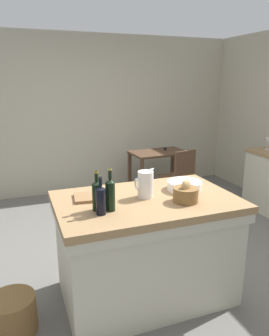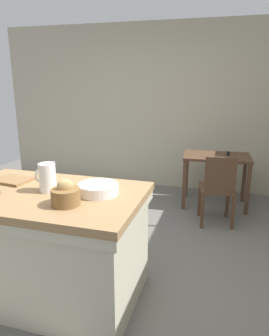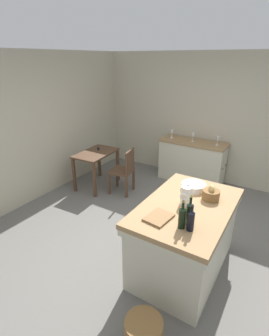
# 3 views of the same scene
# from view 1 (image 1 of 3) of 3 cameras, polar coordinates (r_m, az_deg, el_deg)

# --- Properties ---
(ground_plane) EXTENTS (6.76, 6.76, 0.00)m
(ground_plane) POSITION_cam_1_polar(r_m,az_deg,el_deg) (3.56, 2.25, -16.25)
(ground_plane) COLOR #66635E
(wall_back) EXTENTS (5.32, 0.12, 2.60)m
(wall_back) POSITION_cam_1_polar(r_m,az_deg,el_deg) (5.55, -8.11, 9.27)
(wall_back) COLOR #B2AA93
(wall_back) RESTS_ON ground
(island_table) EXTENTS (1.49, 0.95, 0.91)m
(island_table) POSITION_cam_1_polar(r_m,az_deg,el_deg) (2.86, 2.01, -13.29)
(island_table) COLOR #99754C
(island_table) RESTS_ON ground
(writing_desk) EXTENTS (0.93, 0.61, 0.78)m
(writing_desk) POSITION_cam_1_polar(r_m,az_deg,el_deg) (5.33, 4.27, 1.66)
(writing_desk) COLOR #513826
(writing_desk) RESTS_ON ground
(wooden_chair) EXTENTS (0.47, 0.47, 0.89)m
(wooden_chair) POSITION_cam_1_polar(r_m,az_deg,el_deg) (4.83, 7.92, -1.47)
(wooden_chair) COLOR #513826
(wooden_chair) RESTS_ON ground
(pitcher) EXTENTS (0.17, 0.13, 0.27)m
(pitcher) POSITION_cam_1_polar(r_m,az_deg,el_deg) (2.67, 1.92, -2.86)
(pitcher) COLOR white
(pitcher) RESTS_ON island_table
(wash_bowl) EXTENTS (0.31, 0.31, 0.08)m
(wash_bowl) POSITION_cam_1_polar(r_m,az_deg,el_deg) (2.91, 8.81, -3.08)
(wash_bowl) COLOR white
(wash_bowl) RESTS_ON island_table
(bread_basket) EXTENTS (0.20, 0.20, 0.19)m
(bread_basket) POSITION_cam_1_polar(r_m,az_deg,el_deg) (2.62, 9.03, -4.50)
(bread_basket) COLOR brown
(bread_basket) RESTS_ON island_table
(cutting_board) EXTENTS (0.32, 0.26, 0.02)m
(cutting_board) POSITION_cam_1_polar(r_m,az_deg,el_deg) (2.70, -7.49, -5.09)
(cutting_board) COLOR olive
(cutting_board) RESTS_ON island_table
(wine_bottle_dark) EXTENTS (0.07, 0.07, 0.33)m
(wine_bottle_dark) POSITION_cam_1_polar(r_m,az_deg,el_deg) (2.40, -4.30, -4.58)
(wine_bottle_dark) COLOR black
(wine_bottle_dark) RESTS_ON island_table
(wine_bottle_amber) EXTENTS (0.07, 0.07, 0.30)m
(wine_bottle_amber) POSITION_cam_1_polar(r_m,az_deg,el_deg) (2.42, -6.67, -4.72)
(wine_bottle_amber) COLOR black
(wine_bottle_amber) RESTS_ON island_table
(wine_bottle_green) EXTENTS (0.07, 0.07, 0.28)m
(wine_bottle_green) POSITION_cam_1_polar(r_m,az_deg,el_deg) (2.34, -5.98, -5.55)
(wine_bottle_green) COLOR black
(wine_bottle_green) RESTS_ON island_table
(wine_glass_middle) EXTENTS (0.07, 0.07, 0.18)m
(wine_glass_middle) POSITION_cam_1_polar(r_m,az_deg,el_deg) (5.08, 22.52, 4.38)
(wine_glass_middle) COLOR white
(wine_glass_middle) RESTS_ON side_cabinet
(wicker_hamper) EXTENTS (0.35, 0.35, 0.30)m
(wicker_hamper) POSITION_cam_1_polar(r_m,az_deg,el_deg) (2.82, -20.76, -23.14)
(wicker_hamper) COLOR brown
(wicker_hamper) RESTS_ON ground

